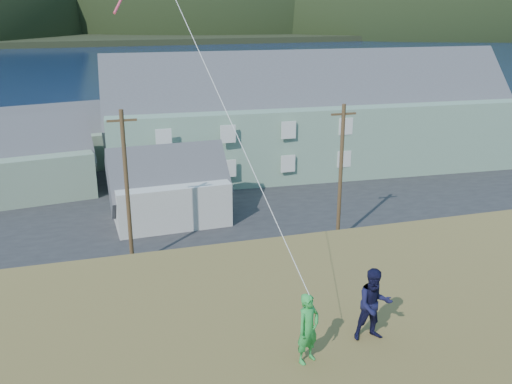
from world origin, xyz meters
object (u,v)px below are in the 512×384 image
at_px(wharf, 62,129).
at_px(kite_flyer_navy, 374,305).
at_px(shed_palegreen_near, 23,161).
at_px(shed_palegreen_far, 45,141).
at_px(shed_white, 169,187).
at_px(lodge, 311,115).
at_px(kite_flyer_green, 308,328).

relative_size(wharf, kite_flyer_navy, 14.46).
xyz_separation_m(shed_palegreen_near, shed_palegreen_far, (1.28, 7.30, -0.14)).
bearing_deg(shed_palegreen_near, shed_palegreen_far, 72.00).
xyz_separation_m(shed_palegreen_near, shed_white, (10.20, -8.65, -0.39)).
distance_m(lodge, shed_white, 17.55).
bearing_deg(shed_palegreen_near, kite_flyer_navy, -80.39).
distance_m(lodge, shed_palegreen_near, 24.68).
bearing_deg(kite_flyer_navy, shed_white, 98.36).
bearing_deg(shed_white, shed_palegreen_near, 137.32).
bearing_deg(shed_palegreen_far, shed_white, -71.30).
relative_size(lodge, shed_palegreen_near, 3.27).
relative_size(wharf, lodge, 0.70).
bearing_deg(wharf, shed_palegreen_far, -92.61).
distance_m(shed_palegreen_near, shed_palegreen_far, 7.41).
xyz_separation_m(kite_flyer_green, kite_flyer_navy, (1.80, 0.40, 0.08)).
bearing_deg(lodge, kite_flyer_green, -108.66).
bearing_deg(wharf, kite_flyer_navy, -80.94).
bearing_deg(lodge, shed_palegreen_far, 168.30).
height_order(shed_white, kite_flyer_navy, kite_flyer_navy).
bearing_deg(shed_palegreen_far, kite_flyer_green, -89.72).
bearing_deg(shed_palegreen_near, kite_flyer_green, -83.20).
relative_size(lodge, kite_flyer_green, 22.47).
bearing_deg(wharf, lodge, -44.17).
distance_m(wharf, kite_flyer_green, 60.29).
height_order(lodge, kite_flyer_navy, lodge).
distance_m(wharf, shed_palegreen_near, 23.26).
relative_size(shed_white, kite_flyer_navy, 4.61).
bearing_deg(wharf, shed_white, -75.49).
relative_size(shed_palegreen_near, shed_palegreen_far, 0.98).
distance_m(shed_palegreen_far, kite_flyer_navy, 44.67).
bearing_deg(shed_white, wharf, 102.11).
distance_m(wharf, kite_flyer_navy, 60.16).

